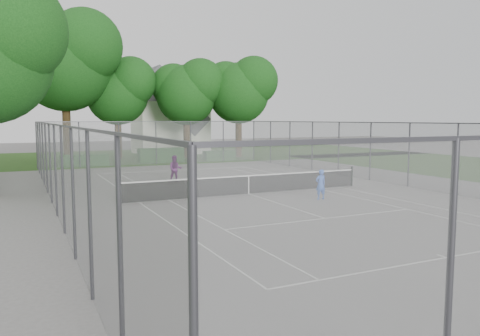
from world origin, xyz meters
name	(u,v)px	position (x,y,z in m)	size (l,w,h in m)	color
ground	(249,194)	(0.00, 0.00, 0.00)	(120.00, 120.00, 0.00)	slate
grass_far	(132,156)	(0.00, 26.00, 0.00)	(60.00, 20.00, 0.00)	#224513
court_markings	(249,194)	(0.00, 0.00, 0.01)	(11.03, 23.83, 0.01)	silver
tennis_net	(249,184)	(0.00, 0.00, 0.51)	(12.87, 0.10, 1.10)	black
perimeter_fence	(249,158)	(0.00, 0.00, 1.81)	(18.08, 34.08, 3.52)	#38383D
tree_far_left	(66,57)	(-6.24, 22.40, 8.91)	(9.02, 8.23, 12.97)	#332312
tree_far_midleft	(118,89)	(-1.65, 23.76, 6.46)	(6.55, 5.98, 9.41)	#332312
tree_far_midright	(187,90)	(4.45, 21.94, 6.43)	(6.51, 5.95, 9.36)	#332312
tree_far_right	(240,88)	(9.36, 20.71, 6.67)	(6.75, 6.17, 9.71)	#332312
hedge_left	(84,160)	(-5.55, 17.95, 0.45)	(3.63, 1.09, 0.91)	#194917
hedge_mid	(161,155)	(0.83, 18.59, 0.60)	(3.85, 1.10, 1.21)	#194917
hedge_right	(219,155)	(6.13, 18.21, 0.43)	(2.84, 1.04, 0.85)	#194917
house	(170,119)	(4.77, 28.64, 3.68)	(7.34, 5.69, 9.14)	white
girl_player	(321,184)	(2.32, -2.81, 0.70)	(0.51, 0.33, 1.39)	blue
woman_player	(175,169)	(-1.98, 5.68, 0.79)	(0.77, 0.60, 1.58)	#612164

